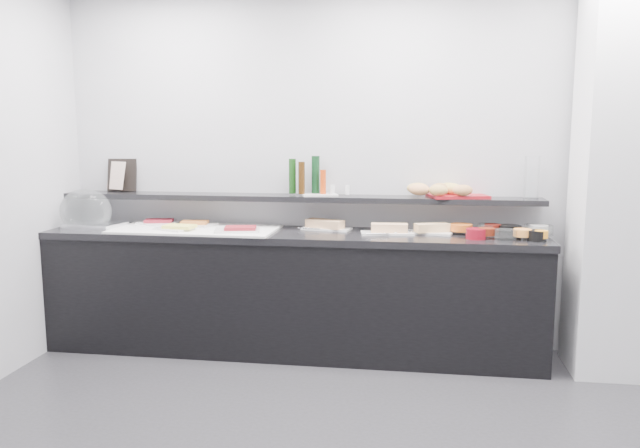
# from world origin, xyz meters

# --- Properties ---
(back_wall) EXTENTS (5.00, 0.02, 2.70)m
(back_wall) POSITION_xyz_m (0.00, 2.00, 1.35)
(back_wall) COLOR #ABACB2
(back_wall) RESTS_ON ground
(column) EXTENTS (0.50, 0.50, 2.70)m
(column) POSITION_xyz_m (1.50, 1.65, 1.35)
(column) COLOR silver
(column) RESTS_ON ground
(buffet_cabinet) EXTENTS (3.60, 0.60, 0.85)m
(buffet_cabinet) POSITION_xyz_m (-0.70, 1.70, 0.42)
(buffet_cabinet) COLOR black
(buffet_cabinet) RESTS_ON ground
(counter_top) EXTENTS (3.62, 0.62, 0.05)m
(counter_top) POSITION_xyz_m (-0.70, 1.70, 0.88)
(counter_top) COLOR black
(counter_top) RESTS_ON buffet_cabinet
(wall_shelf) EXTENTS (3.60, 0.25, 0.04)m
(wall_shelf) POSITION_xyz_m (-0.70, 1.88, 1.13)
(wall_shelf) COLOR black
(wall_shelf) RESTS_ON back_wall
(cloche_base) EXTENTS (0.46, 0.35, 0.04)m
(cloche_base) POSITION_xyz_m (-2.20, 1.66, 0.92)
(cloche_base) COLOR silver
(cloche_base) RESTS_ON counter_top
(cloche_dome) EXTENTS (0.43, 0.31, 0.34)m
(cloche_dome) POSITION_xyz_m (-2.28, 1.67, 1.03)
(cloche_dome) COLOR white
(cloche_dome) RESTS_ON cloche_base
(linen_runner) EXTENTS (1.21, 0.59, 0.01)m
(linen_runner) POSITION_xyz_m (-1.41, 1.68, 0.91)
(linen_runner) COLOR white
(linen_runner) RESTS_ON counter_top
(platter_meat_a) EXTENTS (0.40, 0.34, 0.01)m
(platter_meat_a) POSITION_xyz_m (-1.74, 1.82, 0.92)
(platter_meat_a) COLOR white
(platter_meat_a) RESTS_ON linen_runner
(food_meat_a) EXTENTS (0.24, 0.18, 0.02)m
(food_meat_a) POSITION_xyz_m (-1.76, 1.83, 0.94)
(food_meat_a) COLOR maroon
(food_meat_a) RESTS_ON platter_meat_a
(platter_salmon) EXTENTS (0.34, 0.27, 0.01)m
(platter_salmon) POSITION_xyz_m (-1.46, 1.81, 0.92)
(platter_salmon) COLOR silver
(platter_salmon) RESTS_ON linen_runner
(food_salmon) EXTENTS (0.21, 0.15, 0.02)m
(food_salmon) POSITION_xyz_m (-1.46, 1.78, 0.94)
(food_salmon) COLOR orange
(food_salmon) RESTS_ON platter_salmon
(platter_cheese) EXTENTS (0.31, 0.26, 0.01)m
(platter_cheese) POSITION_xyz_m (-1.55, 1.58, 0.92)
(platter_cheese) COLOR white
(platter_cheese) RESTS_ON linen_runner
(food_cheese) EXTENTS (0.23, 0.16, 0.02)m
(food_cheese) POSITION_xyz_m (-1.50, 1.57, 0.94)
(food_cheese) COLOR #FEF863
(food_cheese) RESTS_ON platter_cheese
(platter_meat_b) EXTENTS (0.36, 0.28, 0.01)m
(platter_meat_b) POSITION_xyz_m (-1.07, 1.58, 0.92)
(platter_meat_b) COLOR white
(platter_meat_b) RESTS_ON linen_runner
(food_meat_b) EXTENTS (0.24, 0.18, 0.02)m
(food_meat_b) POSITION_xyz_m (-1.04, 1.57, 0.94)
(food_meat_b) COLOR maroon
(food_meat_b) RESTS_ON platter_meat_b
(sandwich_plate_left) EXTENTS (0.38, 0.22, 0.01)m
(sandwich_plate_left) POSITION_xyz_m (-0.46, 1.84, 0.91)
(sandwich_plate_left) COLOR white
(sandwich_plate_left) RESTS_ON counter_top
(sandwich_food_left) EXTENTS (0.30, 0.21, 0.06)m
(sandwich_food_left) POSITION_xyz_m (-0.47, 1.83, 0.94)
(sandwich_food_left) COLOR #E6AE78
(sandwich_food_left) RESTS_ON sandwich_plate_left
(tongs_left) EXTENTS (0.16, 0.01, 0.01)m
(tongs_left) POSITION_xyz_m (-0.58, 1.75, 0.92)
(tongs_left) COLOR silver
(tongs_left) RESTS_ON sandwich_plate_left
(sandwich_plate_mid) EXTENTS (0.39, 0.21, 0.01)m
(sandwich_plate_mid) POSITION_xyz_m (-0.00, 1.69, 0.91)
(sandwich_plate_mid) COLOR white
(sandwich_plate_mid) RESTS_ON counter_top
(sandwich_food_mid) EXTENTS (0.26, 0.11, 0.06)m
(sandwich_food_mid) POSITION_xyz_m (0.01, 1.70, 0.94)
(sandwich_food_mid) COLOR #E8AE79
(sandwich_food_mid) RESTS_ON sandwich_plate_mid
(tongs_mid) EXTENTS (0.16, 0.04, 0.01)m
(tongs_mid) POSITION_xyz_m (-0.06, 1.60, 0.92)
(tongs_mid) COLOR silver
(tongs_mid) RESTS_ON sandwich_plate_mid
(sandwich_plate_right) EXTENTS (0.39, 0.24, 0.01)m
(sandwich_plate_right) POSITION_xyz_m (0.28, 1.77, 0.91)
(sandwich_plate_right) COLOR silver
(sandwich_plate_right) RESTS_ON counter_top
(sandwich_food_right) EXTENTS (0.26, 0.18, 0.06)m
(sandwich_food_right) POSITION_xyz_m (0.31, 1.76, 0.94)
(sandwich_food_right) COLOR #E0B275
(sandwich_food_right) RESTS_ON sandwich_plate_right
(tongs_right) EXTENTS (0.14, 0.09, 0.01)m
(tongs_right) POSITION_xyz_m (0.12, 1.69, 0.92)
(tongs_right) COLOR silver
(tongs_right) RESTS_ON sandwich_plate_right
(bowl_glass_fruit) EXTENTS (0.17, 0.17, 0.07)m
(bowl_glass_fruit) POSITION_xyz_m (0.71, 1.83, 0.94)
(bowl_glass_fruit) COLOR white
(bowl_glass_fruit) RESTS_ON counter_top
(fill_glass_fruit) EXTENTS (0.18, 0.18, 0.05)m
(fill_glass_fruit) POSITION_xyz_m (0.52, 1.79, 0.95)
(fill_glass_fruit) COLOR #D45F1C
(fill_glass_fruit) RESTS_ON bowl_glass_fruit
(bowl_black_jam) EXTENTS (0.16, 0.16, 0.07)m
(bowl_black_jam) POSITION_xyz_m (0.85, 1.78, 0.94)
(bowl_black_jam) COLOR black
(bowl_black_jam) RESTS_ON counter_top
(fill_black_jam) EXTENTS (0.15, 0.15, 0.05)m
(fill_black_jam) POSITION_xyz_m (0.74, 1.81, 0.95)
(fill_black_jam) COLOR #57120C
(fill_black_jam) RESTS_ON bowl_black_jam
(bowl_glass_cream) EXTENTS (0.26, 0.26, 0.07)m
(bowl_glass_cream) POSITION_xyz_m (1.05, 1.82, 0.94)
(bowl_glass_cream) COLOR silver
(bowl_glass_cream) RESTS_ON counter_top
(fill_glass_cream) EXTENTS (0.17, 0.17, 0.05)m
(fill_glass_cream) POSITION_xyz_m (1.05, 1.82, 0.95)
(fill_glass_cream) COLOR white
(fill_glass_cream) RESTS_ON bowl_glass_cream
(bowl_red_jam) EXTENTS (0.17, 0.17, 0.07)m
(bowl_red_jam) POSITION_xyz_m (0.60, 1.59, 0.94)
(bowl_red_jam) COLOR maroon
(bowl_red_jam) RESTS_ON counter_top
(fill_red_jam) EXTENTS (0.14, 0.14, 0.05)m
(fill_red_jam) POSITION_xyz_m (0.67, 1.62, 0.95)
(fill_red_jam) COLOR #5E1C0D
(fill_red_jam) RESTS_ON bowl_red_jam
(bowl_glass_salmon) EXTENTS (0.19, 0.19, 0.07)m
(bowl_glass_salmon) POSITION_xyz_m (0.79, 1.59, 0.94)
(bowl_glass_salmon) COLOR silver
(bowl_glass_salmon) RESTS_ON counter_top
(fill_glass_salmon) EXTENTS (0.14, 0.14, 0.05)m
(fill_glass_salmon) POSITION_xyz_m (0.91, 1.61, 0.95)
(fill_glass_salmon) COLOR #FE9B3E
(fill_glass_salmon) RESTS_ON bowl_glass_salmon
(bowl_black_fruit) EXTENTS (0.15, 0.15, 0.07)m
(bowl_black_fruit) POSITION_xyz_m (1.00, 1.58, 0.94)
(bowl_black_fruit) COLOR black
(bowl_black_fruit) RESTS_ON counter_top
(fill_black_fruit) EXTENTS (0.11, 0.11, 0.05)m
(fill_black_fruit) POSITION_xyz_m (1.02, 1.57, 0.95)
(fill_black_fruit) COLOR orange
(fill_black_fruit) RESTS_ON bowl_black_fruit
(framed_print) EXTENTS (0.23, 0.10, 0.26)m
(framed_print) POSITION_xyz_m (-2.12, 1.97, 1.28)
(framed_print) COLOR black
(framed_print) RESTS_ON wall_shelf
(print_art) EXTENTS (0.19, 0.12, 0.22)m
(print_art) POSITION_xyz_m (-2.15, 1.92, 1.28)
(print_art) COLOR beige
(print_art) RESTS_ON framed_print
(condiment_tray) EXTENTS (0.30, 0.24, 0.01)m
(condiment_tray) POSITION_xyz_m (-0.52, 1.88, 1.16)
(condiment_tray) COLOR white
(condiment_tray) RESTS_ON wall_shelf
(bottle_green_a) EXTENTS (0.06, 0.06, 0.26)m
(bottle_green_a) POSITION_xyz_m (-0.73, 1.89, 1.29)
(bottle_green_a) COLOR #12390F
(bottle_green_a) RESTS_ON condiment_tray
(bottle_brown) EXTENTS (0.05, 0.05, 0.24)m
(bottle_brown) POSITION_xyz_m (-0.65, 1.85, 1.28)
(bottle_brown) COLOR #362009
(bottle_brown) RESTS_ON condiment_tray
(bottle_green_b) EXTENTS (0.08, 0.08, 0.28)m
(bottle_green_b) POSITION_xyz_m (-0.56, 1.93, 1.30)
(bottle_green_b) COLOR black
(bottle_green_b) RESTS_ON condiment_tray
(bottle_hot) EXTENTS (0.05, 0.05, 0.18)m
(bottle_hot) POSITION_xyz_m (-0.49, 1.89, 1.25)
(bottle_hot) COLOR #C43C0E
(bottle_hot) RESTS_ON condiment_tray
(shaker_salt) EXTENTS (0.03, 0.03, 0.07)m
(shaker_salt) POSITION_xyz_m (-0.31, 1.86, 1.20)
(shaker_salt) COLOR white
(shaker_salt) RESTS_ON condiment_tray
(shaker_pepper) EXTENTS (0.04, 0.04, 0.07)m
(shaker_pepper) POSITION_xyz_m (-0.42, 1.86, 1.20)
(shaker_pepper) COLOR white
(shaker_pepper) RESTS_ON condiment_tray
(bread_tray) EXTENTS (0.46, 0.38, 0.02)m
(bread_tray) POSITION_xyz_m (0.49, 1.91, 1.16)
(bread_tray) COLOR maroon
(bread_tray) RESTS_ON wall_shelf
(bread_roll_nw) EXTENTS (0.17, 0.11, 0.08)m
(bread_roll_nw) POSITION_xyz_m (0.20, 1.92, 1.21)
(bread_roll_nw) COLOR tan
(bread_roll_nw) RESTS_ON bread_tray
(bread_roll_n) EXTENTS (0.16, 0.13, 0.08)m
(bread_roll_n) POSITION_xyz_m (0.43, 1.96, 1.21)
(bread_roll_n) COLOR tan
(bread_roll_n) RESTS_ON bread_tray
(bread_roll_ne) EXTENTS (0.16, 0.13, 0.08)m
(bread_roll_ne) POSITION_xyz_m (0.45, 1.92, 1.21)
(bread_roll_ne) COLOR #D5B251
(bread_roll_ne) RESTS_ON bread_tray
(bread_roll_sw) EXTENTS (0.17, 0.13, 0.08)m
(bread_roll_sw) POSITION_xyz_m (0.22, 1.80, 1.21)
(bread_roll_sw) COLOR tan
(bread_roll_sw) RESTS_ON bread_tray
(bread_roll_s) EXTENTS (0.15, 0.11, 0.08)m
(bread_roll_s) POSITION_xyz_m (0.35, 1.77, 1.21)
(bread_roll_s) COLOR tan
(bread_roll_s) RESTS_ON bread_tray
(bread_roll_se) EXTENTS (0.16, 0.12, 0.08)m
(bread_roll_se) POSITION_xyz_m (0.52, 1.80, 1.21)
(bread_roll_se) COLOR #BB7E47
(bread_roll_se) RESTS_ON bread_tray
(bread_roll_midw) EXTENTS (0.16, 0.14, 0.08)m
(bread_roll_midw) POSITION_xyz_m (0.36, 1.90, 1.21)
(bread_roll_midw) COLOR #AD7842
(bread_roll_midw) RESTS_ON bread_tray
(bread_roll_mide) EXTENTS (0.12, 0.08, 0.08)m
(bread_roll_mide) POSITION_xyz_m (0.37, 1.92, 1.21)
(bread_roll_mide) COLOR tan
(bread_roll_mide) RESTS_ON bread_tray
(carafe) EXTENTS (0.13, 0.13, 0.30)m
(carafe) POSITION_xyz_m (1.00, 1.90, 1.30)
(carafe) COLOR silver
(carafe) RESTS_ON wall_shelf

